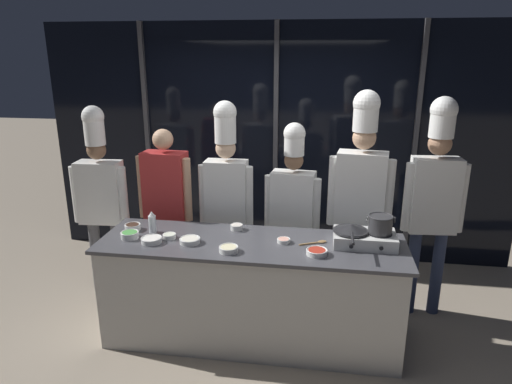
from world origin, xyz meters
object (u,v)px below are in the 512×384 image
Objects in this scene: prep_bowl_bean_sprouts at (169,236)px; prep_bowl_noodles at (229,249)px; portable_stove at (365,239)px; prep_bowl_scallions at (130,234)px; chef_line at (293,202)px; stock_pot at (380,224)px; chef_head at (100,190)px; prep_bowl_rice at (151,240)px; chef_sous at (226,188)px; prep_bowl_shrimp at (284,240)px; serving_spoon_slotted at (318,242)px; chef_apprentice at (434,191)px; squeeze_bottle_clear at (152,222)px; chef_pastry at (361,187)px; person_guest at (166,197)px; prep_bowl_soy_glaze at (133,227)px; prep_bowl_chili_flakes at (317,252)px; prep_bowl_garlic at (190,240)px; prep_bowl_onion at (237,227)px; frying_pan at (351,228)px.

prep_bowl_noodles is at bearing -18.92° from prep_bowl_bean_sprouts.
prep_bowl_scallions is at bearing -175.46° from portable_stove.
prep_bowl_noodles is 0.98m from chef_line.
stock_pot is 0.11× the size of chef_head.
stock_pot is 1.95× the size of prep_bowl_bean_sprouts.
prep_bowl_noodles is at bearing -7.01° from prep_bowl_rice.
chef_head is 0.97× the size of chef_sous.
portable_stove is 2.55m from chef_head.
prep_bowl_scallions is 1.27m from prep_bowl_shrimp.
serving_spoon_slotted is (1.55, 0.13, -0.02)m from prep_bowl_scallions.
prep_bowl_shrimp is 1.44m from chef_apprentice.
chef_pastry is at bearing 16.43° from squeeze_bottle_clear.
chef_head is at bearing 131.02° from prep_bowl_scallions.
person_guest is at bearing 8.30° from chef_line.
prep_bowl_soy_glaze is 0.07× the size of chef_pastry.
prep_bowl_chili_flakes reaches higher than prep_bowl_bean_sprouts.
prep_bowl_noodles is at bearing 137.33° from person_guest.
serving_spoon_slotted is at bearing 8.55° from prep_bowl_garlic.
squeeze_bottle_clear reaches higher than prep_bowl_onion.
prep_bowl_rice is at bearing -172.48° from frying_pan.
prep_bowl_garlic is 0.08× the size of chef_apprentice.
chef_sous reaches higher than prep_bowl_scallions.
portable_stove is 0.17m from stock_pot.
prep_bowl_chili_flakes is 0.10× the size of person_guest.
frying_pan is 0.25× the size of chef_apprentice.
serving_spoon_slotted is at bearing 6.76° from prep_bowl_shrimp.
chef_apprentice is at bearing 25.89° from prep_bowl_shrimp.
prep_bowl_onion is at bearing 46.26° from prep_bowl_garlic.
prep_bowl_soy_glaze is 0.07× the size of chef_apprentice.
portable_stove reaches higher than prep_bowl_rice.
prep_bowl_noodles is (-0.94, -0.29, -0.11)m from frying_pan.
stock_pot reaches higher than frying_pan.
chef_sous is (-0.17, 0.39, 0.22)m from prep_bowl_onion.
serving_spoon_slotted is 0.11× the size of chef_pastry.
prep_bowl_scallions is 0.07× the size of chef_apprentice.
prep_bowl_garlic is at bearing 7.50° from prep_bowl_rice.
prep_bowl_soy_glaze is 2.66m from chef_apprentice.
chef_sous is at bearing -4.31° from chef_apprentice.
chef_line is at bearing 136.92° from portable_stove.
squeeze_bottle_clear reaches higher than prep_bowl_noodles.
prep_bowl_soy_glaze reaches higher than prep_bowl_shrimp.
chef_pastry reaches higher than chef_line.
chef_head is (-2.13, 0.53, 0.18)m from serving_spoon_slotted.
person_guest reaches higher than serving_spoon_slotted.
prep_bowl_onion is (0.70, 0.16, -0.06)m from squeeze_bottle_clear.
person_guest is (0.13, 0.52, 0.11)m from prep_bowl_soy_glaze.
prep_bowl_shrimp is (-0.76, -0.05, -0.17)m from stock_pot.
serving_spoon_slotted is 0.66m from chef_line.
chef_apprentice is (2.54, 0.72, 0.27)m from prep_bowl_scallions.
chef_line reaches higher than portable_stove.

